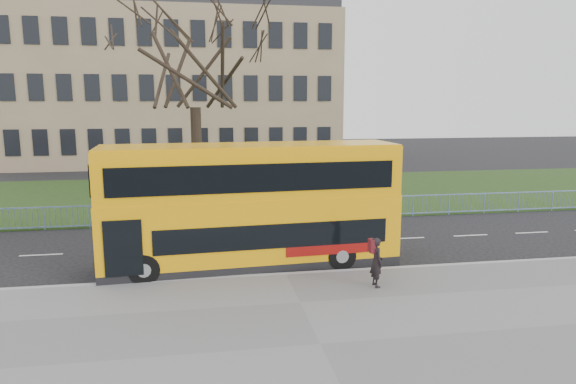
% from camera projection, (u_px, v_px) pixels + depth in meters
% --- Properties ---
extents(ground, '(120.00, 120.00, 0.00)m').
position_uv_depth(ground, '(279.00, 263.00, 18.96)').
color(ground, black).
rests_on(ground, ground).
extents(pavement, '(80.00, 10.50, 0.12)m').
position_uv_depth(pavement, '(320.00, 346.00, 12.40)').
color(pavement, slate).
rests_on(pavement, ground).
extents(kerb, '(80.00, 0.20, 0.14)m').
position_uv_depth(kerb, '(286.00, 275.00, 17.45)').
color(kerb, '#9A9A9D').
rests_on(kerb, ground).
extents(grass_verge, '(80.00, 15.40, 0.08)m').
position_uv_depth(grass_verge, '(246.00, 194.00, 32.85)').
color(grass_verge, '#1C3513').
rests_on(grass_verge, ground).
extents(guard_railing, '(40.00, 0.12, 1.10)m').
position_uv_depth(guard_railing, '(260.00, 211.00, 25.28)').
color(guard_railing, '#708CC8').
rests_on(guard_railing, ground).
extents(bare_tree, '(9.16, 9.16, 13.08)m').
position_uv_depth(bare_tree, '(195.00, 87.00, 27.03)').
color(bare_tree, black).
rests_on(bare_tree, grass_verge).
extents(civic_building, '(30.00, 15.00, 14.00)m').
position_uv_depth(civic_building, '(178.00, 90.00, 50.93)').
color(civic_building, '#8E7A5A').
rests_on(civic_building, ground).
extents(yellow_bus, '(10.52, 3.09, 4.36)m').
position_uv_depth(yellow_bus, '(251.00, 203.00, 18.19)').
color(yellow_bus, '#FAA80A').
rests_on(yellow_bus, ground).
extents(pedestrian, '(0.42, 0.60, 1.58)m').
position_uv_depth(pedestrian, '(377.00, 262.00, 16.11)').
color(pedestrian, black).
rests_on(pedestrian, pavement).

